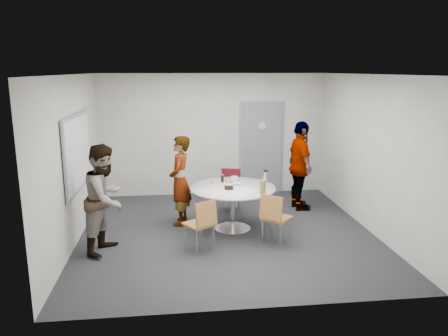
{
  "coord_description": "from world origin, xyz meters",
  "views": [
    {
      "loc": [
        -0.9,
        -7.12,
        2.78
      ],
      "look_at": [
        -0.02,
        0.25,
        1.1
      ],
      "focal_mm": 35.0,
      "sensor_mm": 36.0,
      "label": 1
    }
  ],
  "objects": [
    {
      "name": "whiteboard",
      "position": [
        -2.46,
        0.2,
        1.45
      ],
      "size": [
        0.04,
        1.9,
        1.25
      ],
      "color": "gray",
      "rests_on": "wall_left"
    },
    {
      "name": "chair_near_right",
      "position": [
        0.68,
        -0.62,
        0.51
      ],
      "size": [
        0.59,
        0.59,
        0.85
      ],
      "rotation": [
        0.0,
        0.0,
        -0.74
      ],
      "color": "brown",
      "rests_on": "floor"
    },
    {
      "name": "person_left",
      "position": [
        -1.95,
        -0.53,
        0.85
      ],
      "size": [
        0.88,
        0.99,
        1.69
      ],
      "primitive_type": "imported",
      "rotation": [
        0.0,
        0.0,
        1.23
      ],
      "color": "white",
      "rests_on": "floor"
    },
    {
      "name": "chair_near_left",
      "position": [
        -0.48,
        -0.75,
        0.51
      ],
      "size": [
        0.56,
        0.57,
        0.83
      ],
      "rotation": [
        0.0,
        0.0,
        0.58
      ],
      "color": "brown",
      "rests_on": "floor"
    },
    {
      "name": "wall_front",
      "position": [
        0.0,
        -2.5,
        1.35
      ],
      "size": [
        5.0,
        0.0,
        5.0
      ],
      "primitive_type": "plane",
      "rotation": [
        -1.57,
        0.0,
        0.0
      ],
      "color": "#B0ADA7",
      "rests_on": "floor"
    },
    {
      "name": "table",
      "position": [
        0.14,
        0.15,
        0.67
      ],
      "size": [
        1.49,
        1.49,
        1.06
      ],
      "color": "white",
      "rests_on": "floor"
    },
    {
      "name": "wall_back",
      "position": [
        0.0,
        2.5,
        1.35
      ],
      "size": [
        5.0,
        0.0,
        5.0
      ],
      "primitive_type": "plane",
      "rotation": [
        1.57,
        0.0,
        0.0
      ],
      "color": "#B0ADA7",
      "rests_on": "floor"
    },
    {
      "name": "person_right",
      "position": [
        1.62,
        1.15,
        0.9
      ],
      "size": [
        0.5,
        1.08,
        1.79
      ],
      "primitive_type": "imported",
      "rotation": [
        0.0,
        0.0,
        1.63
      ],
      "color": "black",
      "rests_on": "floor"
    },
    {
      "name": "door",
      "position": [
        1.1,
        2.48,
        1.03
      ],
      "size": [
        1.02,
        0.17,
        2.12
      ],
      "color": "slate",
      "rests_on": "wall_back"
    },
    {
      "name": "wall_left",
      "position": [
        -2.5,
        0.0,
        1.35
      ],
      "size": [
        0.0,
        5.0,
        5.0
      ],
      "primitive_type": "plane",
      "rotation": [
        1.57,
        0.0,
        1.57
      ],
      "color": "#B0ADA7",
      "rests_on": "floor"
    },
    {
      "name": "person_main",
      "position": [
        -0.79,
        0.56,
        0.82
      ],
      "size": [
        0.5,
        0.66,
        1.63
      ],
      "primitive_type": "imported",
      "rotation": [
        0.0,
        0.0,
        -1.77
      ],
      "color": "#A5C6EA",
      "rests_on": "floor"
    },
    {
      "name": "wall_right",
      "position": [
        2.5,
        0.0,
        1.35
      ],
      "size": [
        0.0,
        5.0,
        5.0
      ],
      "primitive_type": "plane",
      "rotation": [
        1.57,
        0.0,
        -1.57
      ],
      "color": "#B0ADA7",
      "rests_on": "floor"
    },
    {
      "name": "chair_far",
      "position": [
        0.22,
        1.21,
        0.52
      ],
      "size": [
        0.51,
        0.54,
        0.85
      ],
      "rotation": [
        0.0,
        0.0,
        2.83
      ],
      "color": "maroon",
      "rests_on": "floor"
    },
    {
      "name": "floor",
      "position": [
        0.0,
        0.0,
        0.0
      ],
      "size": [
        5.0,
        5.0,
        0.0
      ],
      "primitive_type": "plane",
      "color": "#242428",
      "rests_on": "ground"
    },
    {
      "name": "ceiling",
      "position": [
        0.0,
        0.0,
        2.7
      ],
      "size": [
        5.0,
        5.0,
        0.0
      ],
      "primitive_type": "plane",
      "rotation": [
        3.14,
        0.0,
        0.0
      ],
      "color": "silver",
      "rests_on": "wall_back"
    }
  ]
}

